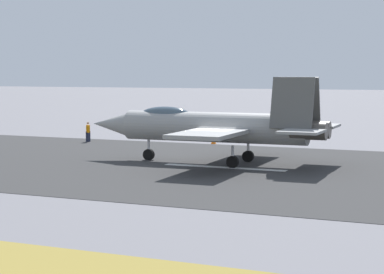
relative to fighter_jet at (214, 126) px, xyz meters
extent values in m
plane|color=slate|center=(-0.63, 1.65, -2.45)|extent=(400.00, 400.00, 0.00)
cube|color=#343434|center=(-0.63, 1.65, -2.44)|extent=(240.00, 26.00, 0.02)
cube|color=white|center=(-1.38, 1.65, -2.43)|extent=(8.00, 0.70, 0.00)
cylinder|color=gray|center=(-0.05, 0.00, -0.07)|extent=(12.35, 2.28, 1.96)
cone|color=gray|center=(7.51, 0.20, -0.07)|extent=(2.88, 1.74, 1.67)
ellipsoid|color=#3F5160|center=(3.41, 0.09, 0.66)|extent=(3.63, 1.19, 1.10)
cylinder|color=#47423D|center=(-6.37, 0.38, -0.07)|extent=(2.23, 1.16, 1.10)
cylinder|color=#47423D|center=(-6.34, -0.72, -0.07)|extent=(2.23, 1.16, 1.10)
cube|color=gray|center=(-1.15, 3.78, -0.17)|extent=(3.55, 5.74, 0.24)
cube|color=gray|center=(-0.95, -3.83, -0.17)|extent=(3.55, 5.74, 0.24)
cube|color=gray|center=(-6.42, 2.23, 0.03)|extent=(2.47, 2.86, 0.16)
cube|color=gray|center=(-6.30, -2.56, 0.03)|extent=(2.47, 2.86, 0.16)
cube|color=#4E4E4C|center=(-5.44, 0.76, 1.63)|extent=(2.62, 1.01, 3.14)
cube|color=#4E4E4C|center=(-5.39, -1.04, 1.63)|extent=(2.62, 1.01, 3.14)
cylinder|color=silver|center=(4.67, 0.12, -1.75)|extent=(0.18, 0.18, 1.40)
cylinder|color=black|center=(4.67, 0.12, -2.07)|extent=(0.77, 0.32, 0.76)
cylinder|color=silver|center=(-1.89, 1.55, -1.75)|extent=(0.18, 0.18, 1.40)
cylinder|color=black|center=(-1.89, 1.55, -2.07)|extent=(0.77, 0.32, 0.76)
cylinder|color=silver|center=(-1.81, -1.65, -1.75)|extent=(0.18, 0.18, 1.40)
cylinder|color=black|center=(-1.81, -1.65, -2.07)|extent=(0.77, 0.32, 0.76)
cube|color=#1E2338|center=(15.13, -9.04, -2.00)|extent=(0.24, 0.36, 0.91)
cube|color=orange|center=(15.13, -9.04, -1.32)|extent=(0.50, 0.52, 0.62)
sphere|color=tan|center=(15.13, -9.04, -0.84)|extent=(0.22, 0.22, 0.22)
cylinder|color=orange|center=(14.94, -8.81, -1.36)|extent=(0.10, 0.10, 0.58)
cylinder|color=orange|center=(15.32, -9.27, -1.36)|extent=(0.10, 0.10, 0.58)
cone|color=orange|center=(4.70, -11.82, -2.18)|extent=(0.44, 0.44, 0.55)
camera|label=1|loc=(-16.90, 42.50, 3.50)|focal=66.11mm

